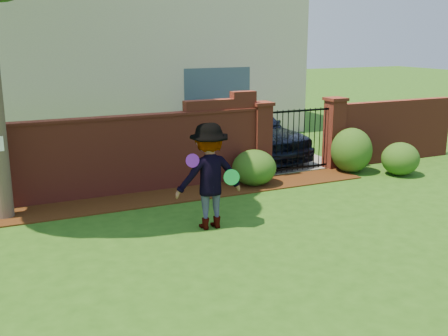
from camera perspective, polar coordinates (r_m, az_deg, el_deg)
name	(u,v)px	position (r m, az deg, el deg)	size (l,w,h in m)	color
ground	(250,249)	(9.04, 2.74, -8.58)	(80.00, 80.00, 0.01)	#234F13
mulch_bed	(138,200)	(11.64, -9.14, -3.42)	(11.10, 1.08, 0.03)	#341A09
brick_wall	(79,157)	(11.81, -15.15, 1.10)	(8.70, 0.31, 2.16)	maroon
brick_wall_return	(393,131)	(15.71, 17.50, 3.78)	(4.00, 0.25, 1.70)	maroon
pillar_left	(261,139)	(13.25, 3.94, 3.06)	(0.50, 0.50, 1.88)	maroon
pillar_right	(334,133)	(14.43, 11.63, 3.71)	(0.50, 0.50, 1.88)	maroon
iron_gate	(299,140)	(13.83, 7.93, 2.99)	(1.78, 0.03, 1.60)	black
driveway	(231,144)	(17.42, 0.70, 2.55)	(3.20, 8.00, 0.01)	gray
house	(119,43)	(19.99, -11.07, 12.90)	(12.40, 6.40, 6.30)	beige
car	(250,132)	(15.30, 2.81, 3.90)	(1.85, 4.59, 1.57)	black
shrub_left	(254,168)	(12.61, 3.23, 0.03)	(1.04, 1.04, 0.85)	#194615
shrub_middle	(351,150)	(14.14, 13.41, 1.84)	(1.05, 1.05, 1.16)	#194615
shrub_right	(400,159)	(14.23, 18.26, 0.93)	(0.94, 0.94, 0.84)	#194615
man	(210,177)	(9.67, -1.54, -0.93)	(1.26, 0.72, 1.95)	gray
frisbee_purple	(192,161)	(9.40, -3.37, 0.79)	(0.25, 0.25, 0.02)	purple
frisbee_green	(232,177)	(9.61, 0.81, -0.98)	(0.29, 0.29, 0.03)	green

